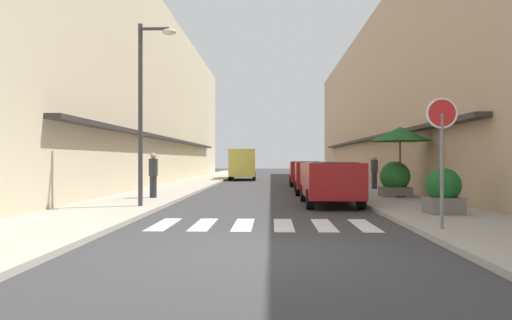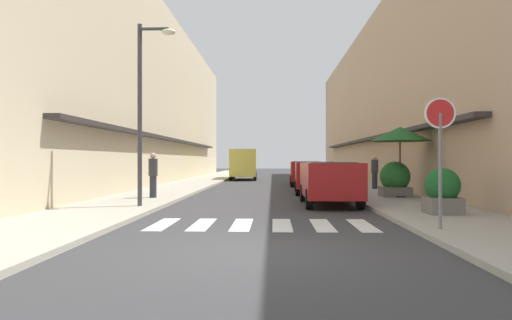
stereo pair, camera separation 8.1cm
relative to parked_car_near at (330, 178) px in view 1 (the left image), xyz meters
name	(u,v)px [view 1 (the left image)]	position (x,y,z in m)	size (l,w,h in m)	color
ground_plane	(268,186)	(-2.19, 12.25, -0.92)	(112.19, 112.19, 0.00)	#38383A
sidewalk_left	(190,184)	(-6.94, 12.25, -0.86)	(3.04, 71.39, 0.12)	#ADA899
sidewalk_right	(347,185)	(2.57, 12.25, -0.86)	(3.04, 71.39, 0.12)	#9E998E
building_row_left	(132,98)	(-10.96, 13.80, 4.59)	(5.50, 47.90, 11.02)	beige
building_row_right	(407,102)	(6.58, 13.80, 4.27)	(5.50, 47.90, 10.40)	tan
crosswalk	(263,225)	(-2.19, -4.93, -0.92)	(5.20, 2.20, 0.01)	silver
parked_car_near	(330,178)	(0.00, 0.00, 0.00)	(1.81, 4.27, 1.47)	maroon
parked_car_mid	(315,173)	(0.00, 5.64, 0.00)	(1.93, 4.48, 1.47)	maroon
parked_car_far	(305,170)	(0.00, 11.84, 0.00)	(1.88, 4.07, 1.47)	maroon
delivery_van	(243,162)	(-4.22, 20.48, 0.48)	(2.14, 5.46, 2.37)	#D8CC4C
round_street_sign	(442,128)	(1.53, -6.23, 1.28)	(0.65, 0.07, 2.72)	slate
street_lamp	(146,95)	(-5.88, -1.62, 2.63)	(1.19, 0.28, 5.65)	#38383D
cafe_umbrella	(400,134)	(2.93, 2.06, 1.60)	(2.30, 2.30, 2.69)	#262626
planter_corner	(443,191)	(2.58, -3.43, -0.21)	(0.91, 0.91, 1.21)	slate
planter_midblock	(395,180)	(2.84, 2.45, -0.15)	(1.16, 1.16, 1.37)	slate
pedestrian_walking_near	(153,174)	(-6.46, 1.53, 0.09)	(0.34, 0.34, 1.70)	#282B33
pedestrian_walking_far	(374,171)	(3.11, 7.37, 0.07)	(0.34, 0.34, 1.65)	#282B33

